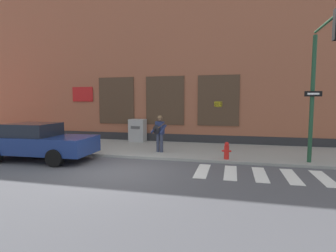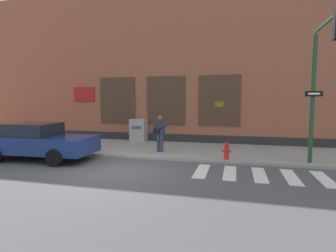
{
  "view_description": "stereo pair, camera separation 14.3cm",
  "coord_description": "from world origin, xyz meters",
  "px_view_note": "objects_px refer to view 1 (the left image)",
  "views": [
    {
      "loc": [
        3.83,
        -8.24,
        2.41
      ],
      "look_at": [
        1.21,
        2.36,
        1.4
      ],
      "focal_mm": 28.0,
      "sensor_mm": 36.0,
      "label": 1
    },
    {
      "loc": [
        3.97,
        -8.2,
        2.41
      ],
      "look_at": [
        1.21,
        2.36,
        1.4
      ],
      "focal_mm": 28.0,
      "sensor_mm": 36.0,
      "label": 2
    }
  ],
  "objects_px": {
    "red_car": "(38,142)",
    "busker": "(159,132)",
    "fire_hydrant": "(227,151)",
    "utility_box": "(138,130)",
    "traffic_light": "(322,69)"
  },
  "relations": [
    {
      "from": "red_car",
      "to": "traffic_light",
      "type": "bearing_deg",
      "value": 4.22
    },
    {
      "from": "busker",
      "to": "fire_hydrant",
      "type": "height_order",
      "value": "busker"
    },
    {
      "from": "fire_hydrant",
      "to": "busker",
      "type": "bearing_deg",
      "value": 165.09
    },
    {
      "from": "utility_box",
      "to": "busker",
      "type": "bearing_deg",
      "value": -53.27
    },
    {
      "from": "busker",
      "to": "red_car",
      "type": "bearing_deg",
      "value": -152.62
    },
    {
      "from": "utility_box",
      "to": "fire_hydrant",
      "type": "height_order",
      "value": "utility_box"
    },
    {
      "from": "fire_hydrant",
      "to": "traffic_light",
      "type": "bearing_deg",
      "value": -13.81
    },
    {
      "from": "traffic_light",
      "to": "utility_box",
      "type": "height_order",
      "value": "traffic_light"
    },
    {
      "from": "red_car",
      "to": "fire_hydrant",
      "type": "relative_size",
      "value": 6.66
    },
    {
      "from": "busker",
      "to": "traffic_light",
      "type": "distance_m",
      "value": 6.8
    },
    {
      "from": "traffic_light",
      "to": "fire_hydrant",
      "type": "bearing_deg",
      "value": 166.19
    },
    {
      "from": "red_car",
      "to": "utility_box",
      "type": "relative_size",
      "value": 3.59
    },
    {
      "from": "utility_box",
      "to": "fire_hydrant",
      "type": "xyz_separation_m",
      "value": [
        5.16,
        -3.65,
        -0.31
      ]
    },
    {
      "from": "red_car",
      "to": "traffic_light",
      "type": "xyz_separation_m",
      "value": [
        10.7,
        0.79,
        2.75
      ]
    },
    {
      "from": "red_car",
      "to": "busker",
      "type": "bearing_deg",
      "value": 27.38
    }
  ]
}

